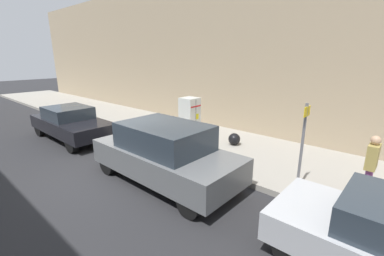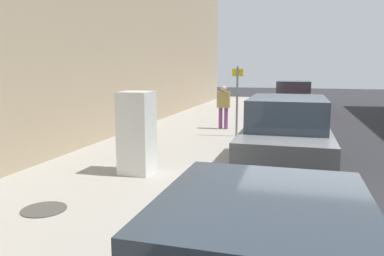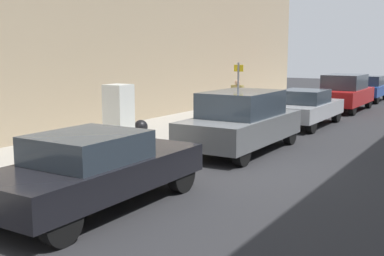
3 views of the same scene
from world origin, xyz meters
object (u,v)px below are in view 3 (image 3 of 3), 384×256
parked_suv_gray (241,121)px  parked_suv_red (344,92)px  pedestrian_walking_far (237,97)px  parked_sedan_silver (305,107)px  trash_bag (141,127)px  parked_sedan_dark (95,168)px  discarded_refrigerator (119,115)px  parked_hatchback_blue (368,88)px  street_sign_post (238,91)px

parked_suv_gray → parked_suv_red: 11.30m
pedestrian_walking_far → parked_sedan_silver: (2.40, 1.00, -0.35)m
trash_bag → parked_sedan_dark: size_ratio=0.10×
discarded_refrigerator → parked_hatchback_blue: discarded_refrigerator is taller
parked_sedan_dark → parked_hatchback_blue: (0.00, 22.56, 0.02)m
street_sign_post → parked_hatchback_blue: (1.68, 13.38, -0.70)m
street_sign_post → parked_suv_red: street_sign_post is taller
pedestrian_walking_far → parked_hatchback_blue: 12.24m
parked_sedan_dark → trash_bag: bearing=121.1°
parked_sedan_dark → pedestrian_walking_far: bearing=102.8°
street_sign_post → parked_sedan_silver: 3.00m
street_sign_post → discarded_refrigerator: bearing=-105.2°
parked_hatchback_blue → parked_sedan_silver: bearing=-90.0°
trash_bag → parked_sedan_dark: parked_sedan_dark is taller
parked_sedan_dark → parked_sedan_silver: bearing=90.0°
discarded_refrigerator → parked_suv_gray: (3.03, 1.79, -0.16)m
street_sign_post → parked_sedan_dark: street_sign_post is taller
parked_suv_red → pedestrian_walking_far: bearing=-109.5°
street_sign_post → parked_hatchback_blue: 13.50m
parked_suv_gray → parked_hatchback_blue: bearing=90.0°
street_sign_post → pedestrian_walking_far: (-0.72, 1.38, -0.38)m
discarded_refrigerator → parked_sedan_dark: 5.21m
street_sign_post → parked_suv_gray: street_sign_post is taller
parked_suv_red → parked_hatchback_blue: size_ratio=1.14×
trash_bag → parked_sedan_silver: parked_sedan_silver is taller
parked_suv_gray → parked_sedan_silver: size_ratio=1.03×
parked_sedan_dark → parked_sedan_silver: 11.55m
street_sign_post → trash_bag: street_sign_post is taller
discarded_refrigerator → parked_suv_red: 13.43m
parked_sedan_dark → parked_suv_red: (0.00, 17.32, 0.16)m
discarded_refrigerator → parked_suv_gray: size_ratio=0.39×
discarded_refrigerator → parked_hatchback_blue: (3.03, 18.33, -0.28)m
street_sign_post → pedestrian_walking_far: street_sign_post is taller
discarded_refrigerator → street_sign_post: street_sign_post is taller
discarded_refrigerator → parked_suv_red: discarded_refrigerator is taller
parked_suv_gray → parked_suv_red: size_ratio=1.01×
parked_suv_gray → parked_hatchback_blue: 16.54m
street_sign_post → parked_sedan_dark: size_ratio=0.51×
trash_bag → parked_hatchback_blue: 16.93m
pedestrian_walking_far → trash_bag: bearing=-89.0°
parked_hatchback_blue → pedestrian_walking_far: bearing=-101.3°
trash_bag → pedestrian_walking_far: (1.24, 4.53, 0.68)m
street_sign_post → trash_bag: bearing=-121.8°
parked_suv_gray → discarded_refrigerator: bearing=-149.5°
parked_suv_red → parked_hatchback_blue: bearing=90.0°
trash_bag → parked_suv_red: (3.64, 11.29, 0.50)m
parked_sedan_silver → pedestrian_walking_far: bearing=-157.5°
pedestrian_walking_far → parked_suv_gray: bearing=-45.8°
pedestrian_walking_far → parked_sedan_dark: size_ratio=0.36×
parked_suv_gray → parked_sedan_silver: parked_suv_gray is taller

